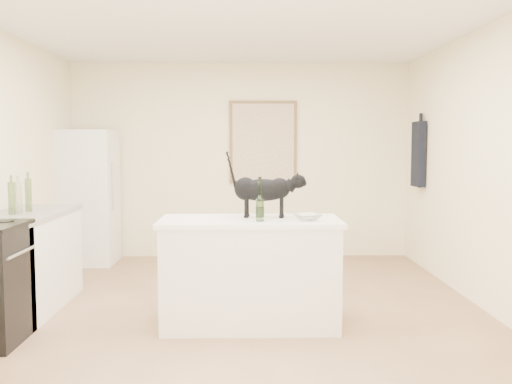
# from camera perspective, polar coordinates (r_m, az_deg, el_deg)

# --- Properties ---
(floor) EXTENTS (5.50, 5.50, 0.00)m
(floor) POSITION_cam_1_polar(r_m,az_deg,el_deg) (5.07, -1.77, -12.58)
(floor) COLOR #A57C57
(floor) RESTS_ON ground
(ceiling) EXTENTS (5.50, 5.50, 0.00)m
(ceiling) POSITION_cam_1_polar(r_m,az_deg,el_deg) (4.96, -1.85, 17.45)
(ceiling) COLOR white
(ceiling) RESTS_ON ground
(wall_back) EXTENTS (4.50, 0.00, 4.50)m
(wall_back) POSITION_cam_1_polar(r_m,az_deg,el_deg) (7.59, -1.55, 3.18)
(wall_back) COLOR #FFECC5
(wall_back) RESTS_ON ground
(wall_front) EXTENTS (4.50, 0.00, 4.50)m
(wall_front) POSITION_cam_1_polar(r_m,az_deg,el_deg) (2.10, -2.76, -1.04)
(wall_front) COLOR #FFECC5
(wall_front) RESTS_ON ground
(wall_right) EXTENTS (0.00, 5.50, 5.50)m
(wall_right) POSITION_cam_1_polar(r_m,az_deg,el_deg) (5.31, 23.26, 2.11)
(wall_right) COLOR #FFECC5
(wall_right) RESTS_ON ground
(island_base) EXTENTS (1.44, 0.67, 0.86)m
(island_base) POSITION_cam_1_polar(r_m,az_deg,el_deg) (4.76, -0.60, -8.35)
(island_base) COLOR white
(island_base) RESTS_ON floor
(island_top) EXTENTS (1.50, 0.70, 0.04)m
(island_top) POSITION_cam_1_polar(r_m,az_deg,el_deg) (4.68, -0.60, -2.98)
(island_top) COLOR white
(island_top) RESTS_ON island_base
(left_cabinets) EXTENTS (0.60, 1.40, 0.86)m
(left_cabinets) POSITION_cam_1_polar(r_m,az_deg,el_deg) (5.62, -22.18, -6.67)
(left_cabinets) COLOR white
(left_cabinets) RESTS_ON floor
(left_countertop) EXTENTS (0.62, 1.44, 0.04)m
(left_countertop) POSITION_cam_1_polar(r_m,az_deg,el_deg) (5.55, -22.32, -2.11)
(left_countertop) COLOR gray
(left_countertop) RESTS_ON left_cabinets
(fridge) EXTENTS (0.68, 0.68, 1.70)m
(fridge) POSITION_cam_1_polar(r_m,az_deg,el_deg) (7.49, -16.65, -0.49)
(fridge) COLOR white
(fridge) RESTS_ON floor
(artwork_frame) EXTENTS (0.90, 0.03, 1.10)m
(artwork_frame) POSITION_cam_1_polar(r_m,az_deg,el_deg) (7.56, 0.73, 5.07)
(artwork_frame) COLOR brown
(artwork_frame) RESTS_ON wall_back
(artwork_canvas) EXTENTS (0.82, 0.00, 1.02)m
(artwork_canvas) POSITION_cam_1_polar(r_m,az_deg,el_deg) (7.54, 0.74, 5.07)
(artwork_canvas) COLOR beige
(artwork_canvas) RESTS_ON wall_back
(hanging_garment) EXTENTS (0.08, 0.34, 0.80)m
(hanging_garment) POSITION_cam_1_polar(r_m,az_deg,el_deg) (7.21, 16.13, 3.71)
(hanging_garment) COLOR black
(hanging_garment) RESTS_ON wall_right
(black_cat) EXTENTS (0.61, 0.23, 0.42)m
(black_cat) POSITION_cam_1_polar(r_m,az_deg,el_deg) (4.76, 0.70, -0.09)
(black_cat) COLOR black
(black_cat) RESTS_ON island_top
(wine_bottle) EXTENTS (0.08, 0.08, 0.31)m
(wine_bottle) POSITION_cam_1_polar(r_m,az_deg,el_deg) (4.53, 0.40, -1.00)
(wine_bottle) COLOR #2A5E25
(wine_bottle) RESTS_ON island_top
(glass_bowl) EXTENTS (0.27, 0.27, 0.06)m
(glass_bowl) POSITION_cam_1_polar(r_m,az_deg,el_deg) (4.58, 5.24, -2.56)
(glass_bowl) COLOR white
(glass_bowl) RESTS_ON island_top
(fridge_paper) EXTENTS (0.03, 0.15, 0.19)m
(fridge_paper) POSITION_cam_1_polar(r_m,az_deg,el_deg) (7.50, -13.93, 3.26)
(fridge_paper) COLOR white
(fridge_paper) RESTS_ON fridge
(counter_bottle_cluster) EXTENTS (0.12, 0.29, 0.30)m
(counter_bottle_cluster) POSITION_cam_1_polar(r_m,az_deg,el_deg) (5.49, -22.81, -0.47)
(counter_bottle_cluster) COLOR #2A511B
(counter_bottle_cluster) RESTS_ON left_countertop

